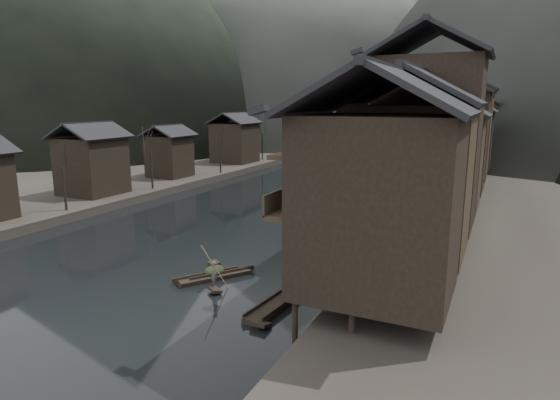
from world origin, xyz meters
The scene contains 12 objects.
water centered at (0.00, 0.00, 0.00)m, with size 300.00×300.00×0.00m, color black.
left_bank centered at (-35.00, 40.00, 0.60)m, with size 40.00×200.00×1.20m, color #2D2823.
stilt_houses centered at (17.28, 18.77, 8.90)m, with size 9.00×67.60×16.98m.
left_houses centered at (-20.50, 20.12, 5.66)m, with size 8.10×53.20×8.73m.
bare_trees centered at (-17.00, 15.16, 6.19)m, with size 3.70×60.89×7.40m.
moored_sampans centered at (12.09, 24.47, 0.20)m, with size 3.35×67.51×0.47m.
midriver_boats centered at (0.89, 42.63, 0.20)m, with size 14.73×12.64×0.44m.
stone_bridge centered at (0.00, 72.00, 5.11)m, with size 40.00×6.00×9.00m.
hero_sampan centered at (5.73, -4.43, 0.20)m, with size 3.84×5.06×0.44m.
cargo_heap centered at (5.59, -4.22, 0.80)m, with size 1.21×1.58×0.72m, color black.
boatman centered at (6.80, -6.02, 1.28)m, with size 0.62×0.40×1.69m, color #4C4C4E.
bamboo_pole centered at (7.00, -6.02, 3.92)m, with size 0.06×0.06×4.06m, color #8C7A51.
Camera 1 is at (22.34, -29.03, 11.60)m, focal length 30.00 mm.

